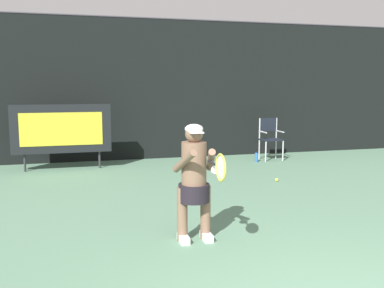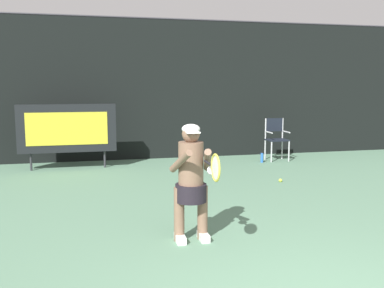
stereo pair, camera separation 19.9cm
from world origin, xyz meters
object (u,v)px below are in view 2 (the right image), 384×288
object	(u,v)px
umpire_chair	(276,136)
tennis_player	(191,178)
tennis_racket	(215,167)
scoreboard	(67,128)
tennis_ball_loose	(280,180)
water_bottle	(262,158)

from	to	relation	value
umpire_chair	tennis_player	xyz separation A→B (m)	(-3.49, -5.20, 0.18)
tennis_player	tennis_racket	bearing A→B (deg)	-79.04
umpire_chair	tennis_player	size ratio (longest dim) A/B	0.74
tennis_racket	tennis_player	bearing A→B (deg)	88.90
scoreboard	tennis_racket	bearing A→B (deg)	-72.68
umpire_chair	tennis_ball_loose	world-z (taller)	umpire_chair
umpire_chair	tennis_racket	distance (m)	6.74
scoreboard	water_bottle	distance (m)	4.78
scoreboard	umpire_chair	world-z (taller)	scoreboard
scoreboard	tennis_ball_loose	bearing A→B (deg)	-29.88
tennis_player	tennis_ball_loose	bearing A→B (deg)	48.02
water_bottle	tennis_racket	bearing A→B (deg)	-117.37
umpire_chair	tennis_racket	xyz separation A→B (m)	(-3.37, -5.82, 0.42)
tennis_player	tennis_ball_loose	size ratio (longest dim) A/B	21.53
tennis_racket	tennis_ball_loose	xyz separation A→B (m)	(2.39, 3.41, -1.01)
scoreboard	tennis_ball_loose	distance (m)	4.93
tennis_ball_loose	water_bottle	bearing A→B (deg)	77.01
tennis_ball_loose	scoreboard	bearing A→B (deg)	150.12
umpire_chair	water_bottle	bearing A→B (deg)	-152.61
umpire_chair	tennis_ball_loose	bearing A→B (deg)	-112.18
scoreboard	tennis_ball_loose	xyz separation A→B (m)	(4.20, -2.41, -0.91)
scoreboard	water_bottle	bearing A→B (deg)	-3.01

